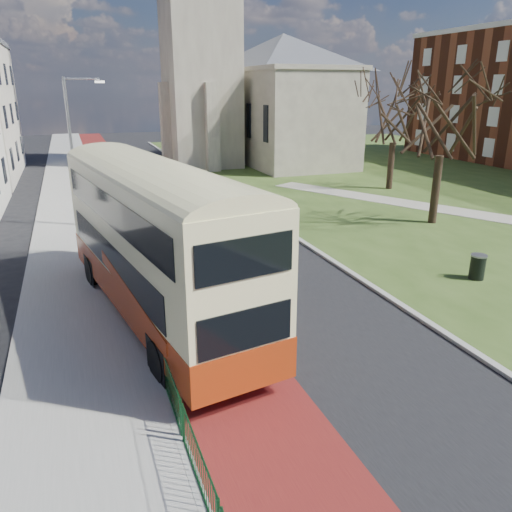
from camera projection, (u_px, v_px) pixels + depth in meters
name	position (u px, v px, depth m)	size (l,w,h in m)	color
ground	(270.00, 371.00, 14.10)	(160.00, 160.00, 0.00)	black
road_carriageway	(177.00, 210.00, 32.35)	(9.00, 120.00, 0.01)	black
bus_lane	(135.00, 214.00, 31.47)	(3.40, 120.00, 0.01)	#591414
pavement_west	(71.00, 218.00, 30.20)	(4.00, 120.00, 0.12)	gray
kerb_west	(105.00, 215.00, 30.86)	(0.25, 120.00, 0.13)	#999993
kerb_east	(235.00, 198.00, 35.62)	(0.25, 80.00, 0.13)	#999993
grass_green	(459.00, 181.00, 42.16)	(40.00, 80.00, 0.04)	#344C1B
pedestrian_railing	(143.00, 312.00, 16.51)	(0.07, 24.00, 1.12)	#0D3A1A
gothic_church	(246.00, 26.00, 47.73)	(16.38, 18.00, 40.00)	gray
streetlamp	(74.00, 145.00, 27.18)	(2.13, 0.18, 8.00)	gray
bus	(155.00, 235.00, 16.46)	(4.95, 12.77, 5.21)	#992E0E
winter_tree_near	(446.00, 99.00, 27.12)	(7.44, 7.44, 10.04)	#2E2217
winter_tree_far	(396.00, 104.00, 37.07)	(8.17, 8.17, 9.15)	#2E2117
litter_bin	(478.00, 267.00, 20.62)	(0.70, 0.70, 1.05)	black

